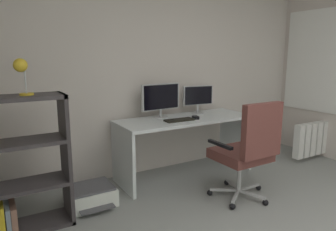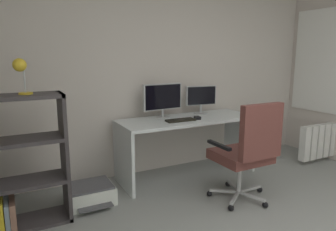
# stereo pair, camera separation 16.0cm
# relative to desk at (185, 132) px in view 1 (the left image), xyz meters

# --- Properties ---
(wall_back) EXTENTS (4.60, 0.10, 2.61)m
(wall_back) POSITION_rel_desk_xyz_m (-0.15, 0.43, 0.76)
(wall_back) COLOR beige
(wall_back) RESTS_ON ground
(window_pane) EXTENTS (0.01, 1.36, 1.38)m
(window_pane) POSITION_rel_desk_xyz_m (2.15, -0.43, 0.83)
(window_pane) COLOR white
(window_frame) EXTENTS (0.02, 1.44, 1.46)m
(window_frame) POSITION_rel_desk_xyz_m (2.14, -0.43, 0.83)
(window_frame) COLOR white
(desk) EXTENTS (1.68, 0.63, 0.73)m
(desk) POSITION_rel_desk_xyz_m (0.00, 0.00, 0.00)
(desk) COLOR silver
(desk) RESTS_ON ground
(monitor_main) EXTENTS (0.52, 0.18, 0.41)m
(monitor_main) POSITION_rel_desk_xyz_m (-0.25, 0.16, 0.42)
(monitor_main) COLOR #B2B5B7
(monitor_main) RESTS_ON desk
(monitor_secondary) EXTENTS (0.41, 0.18, 0.36)m
(monitor_secondary) POSITION_rel_desk_xyz_m (0.30, 0.16, 0.39)
(monitor_secondary) COLOR #B2B5B7
(monitor_secondary) RESTS_ON desk
(keyboard) EXTENTS (0.35, 0.14, 0.02)m
(keyboard) POSITION_rel_desk_xyz_m (-0.16, -0.11, 0.19)
(keyboard) COLOR black
(keyboard) RESTS_ON desk
(computer_mouse) EXTENTS (0.08, 0.11, 0.03)m
(computer_mouse) POSITION_rel_desk_xyz_m (0.07, -0.12, 0.20)
(computer_mouse) COLOR black
(computer_mouse) RESTS_ON desk
(office_chair) EXTENTS (0.63, 0.63, 1.04)m
(office_chair) POSITION_rel_desk_xyz_m (0.15, -0.89, 0.01)
(office_chair) COLOR #B7BABC
(office_chair) RESTS_ON ground
(bookshelf) EXTENTS (0.83, 0.33, 1.15)m
(bookshelf) POSITION_rel_desk_xyz_m (-1.99, -0.32, -0.03)
(bookshelf) COLOR #373235
(bookshelf) RESTS_ON ground
(desk_lamp) EXTENTS (0.14, 0.11, 0.29)m
(desk_lamp) POSITION_rel_desk_xyz_m (-1.78, -0.32, 0.81)
(desk_lamp) COLOR gold
(desk_lamp) RESTS_ON bookshelf
(printer) EXTENTS (0.46, 0.46, 0.19)m
(printer) POSITION_rel_desk_xyz_m (-1.25, -0.17, -0.45)
(printer) COLOR white
(printer) RESTS_ON ground
(radiator) EXTENTS (1.03, 0.10, 0.47)m
(radiator) POSITION_rel_desk_xyz_m (2.05, -0.43, -0.25)
(radiator) COLOR white
(radiator) RESTS_ON ground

